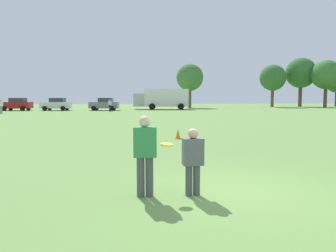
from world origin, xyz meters
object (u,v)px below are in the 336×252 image
at_px(bystander_sideline_watcher, 110,104).
at_px(parked_car_mid_right, 104,104).
at_px(box_truck, 163,98).
at_px(frisbee, 167,144).
at_px(player_defender, 193,158).
at_px(parked_car_center, 56,104).
at_px(traffic_cone, 178,134).
at_px(bystander_far_jogger, 1,105).
at_px(player_thrower, 145,151).
at_px(parked_car_mid_left, 17,104).

bearing_deg(bystander_sideline_watcher, parked_car_mid_right, 108.91).
height_order(box_truck, bystander_sideline_watcher, box_truck).
bearing_deg(box_truck, frisbee, -93.04).
xyz_separation_m(player_defender, bystander_sideline_watcher, (-5.67, 39.11, 0.16)).
distance_m(player_defender, parked_car_center, 44.87).
distance_m(parked_car_center, parked_car_mid_right, 6.95).
distance_m(traffic_cone, parked_car_mid_right, 33.85).
xyz_separation_m(bystander_sideline_watcher, bystander_far_jogger, (-12.69, -4.17, -0.01)).
bearing_deg(bystander_sideline_watcher, player_defender, -81.76).
distance_m(player_defender, traffic_cone, 9.45).
bearing_deg(bystander_far_jogger, bystander_sideline_watcher, 18.18).
bearing_deg(player_thrower, traffic_cone, 80.06).
distance_m(parked_car_mid_left, parked_car_mid_right, 12.53).
height_order(traffic_cone, box_truck, box_truck).
bearing_deg(traffic_cone, frisbee, -97.27).
distance_m(player_thrower, parked_car_center, 44.58).
height_order(frisbee, traffic_cone, frisbee).
height_order(traffic_cone, bystander_sideline_watcher, bystander_sideline_watcher).
distance_m(parked_car_mid_right, box_truck, 9.25).
bearing_deg(traffic_cone, player_defender, -93.90).
distance_m(frisbee, traffic_cone, 9.42).
distance_m(frisbee, parked_car_center, 44.60).
xyz_separation_m(box_truck, bystander_far_jogger, (-20.23, -10.61, -0.80)).
bearing_deg(bystander_sideline_watcher, bystander_far_jogger, -161.82).
height_order(player_thrower, box_truck, box_truck).
xyz_separation_m(parked_car_mid_right, bystander_far_jogger, (-11.55, -7.48, 0.03)).
distance_m(box_truck, bystander_far_jogger, 22.85).
distance_m(player_thrower, parked_car_mid_left, 46.48).
height_order(parked_car_mid_left, bystander_far_jogger, parked_car_mid_left).
height_order(player_defender, frisbee, player_defender).
bearing_deg(traffic_cone, parked_car_mid_left, 120.96).
relative_size(player_defender, parked_car_mid_right, 0.33).
bearing_deg(traffic_cone, bystander_far_jogger, 126.65).
relative_size(bystander_sideline_watcher, bystander_far_jogger, 1.01).
relative_size(parked_car_mid_left, parked_car_mid_right, 1.00).
xyz_separation_m(traffic_cone, parked_car_mid_left, (-19.97, 33.30, 0.69)).
height_order(player_defender, bystander_sideline_watcher, bystander_sideline_watcher).
bearing_deg(player_defender, player_thrower, -179.85).
xyz_separation_m(player_defender, bystander_far_jogger, (-18.36, 34.95, 0.15)).
relative_size(traffic_cone, parked_car_center, 0.11).
xyz_separation_m(parked_car_mid_left, bystander_sideline_watcher, (13.67, -3.60, 0.04)).
bearing_deg(parked_car_mid_left, player_thrower, -66.78).
distance_m(bystander_sideline_watcher, bystander_far_jogger, 13.36).
relative_size(parked_car_center, box_truck, 0.50).
height_order(frisbee, parked_car_mid_right, parked_car_mid_right).
relative_size(player_defender, traffic_cone, 2.98).
relative_size(parked_car_mid_left, bystander_far_jogger, 2.57).
distance_m(frisbee, parked_car_mid_left, 46.56).
bearing_deg(player_thrower, player_defender, 0.15).
bearing_deg(player_thrower, bystander_sideline_watcher, 96.79).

